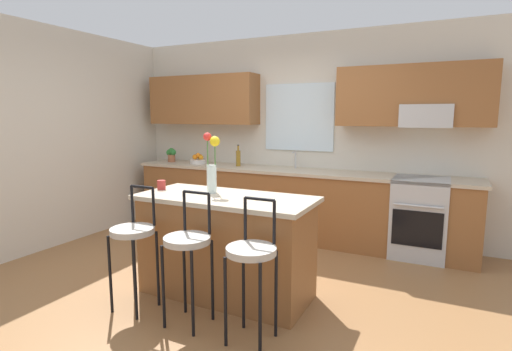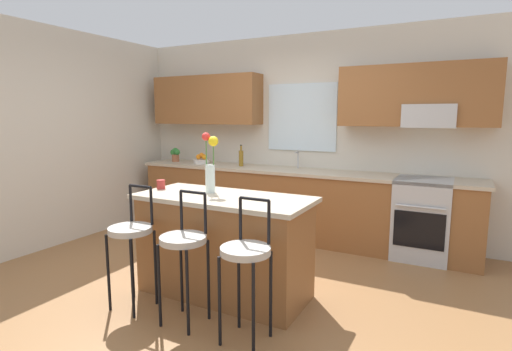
{
  "view_description": "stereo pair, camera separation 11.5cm",
  "coord_description": "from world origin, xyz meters",
  "px_view_note": "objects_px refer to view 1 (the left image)",
  "views": [
    {
      "loc": [
        1.87,
        -3.14,
        1.63
      ],
      "look_at": [
        0.06,
        0.55,
        1.0
      ],
      "focal_mm": 27.71,
      "sensor_mm": 36.0,
      "label": 1
    },
    {
      "loc": [
        1.97,
        -3.09,
        1.63
      ],
      "look_at": [
        0.06,
        0.55,
        1.0
      ],
      "focal_mm": 27.71,
      "sensor_mm": 36.0,
      "label": 2
    }
  ],
  "objects_px": {
    "flower_vase": "(212,165)",
    "bottle_olive_oil": "(238,158)",
    "oven_range": "(419,217)",
    "fruit_bowl_oranges": "(198,160)",
    "mug_ceramic": "(161,185)",
    "potted_plant_small": "(171,154)",
    "kitchen_island": "(226,245)",
    "bar_stool_far": "(252,257)",
    "bar_stool_middle": "(188,246)",
    "bar_stool_near": "(133,236)"
  },
  "relations": [
    {
      "from": "kitchen_island",
      "to": "bar_stool_middle",
      "type": "distance_m",
      "value": 0.6
    },
    {
      "from": "bottle_olive_oil",
      "to": "oven_range",
      "type": "bearing_deg",
      "value": -0.59
    },
    {
      "from": "bar_stool_far",
      "to": "fruit_bowl_oranges",
      "type": "xyz_separation_m",
      "value": [
        -2.13,
        2.46,
        0.34
      ]
    },
    {
      "from": "kitchen_island",
      "to": "bottle_olive_oil",
      "type": "relative_size",
      "value": 5.29
    },
    {
      "from": "bar_stool_middle",
      "to": "bottle_olive_oil",
      "type": "bearing_deg",
      "value": 110.09
    },
    {
      "from": "flower_vase",
      "to": "mug_ceramic",
      "type": "bearing_deg",
      "value": -171.58
    },
    {
      "from": "mug_ceramic",
      "to": "bar_stool_near",
      "type": "bearing_deg",
      "value": -74.35
    },
    {
      "from": "flower_vase",
      "to": "bar_stool_middle",
      "type": "bearing_deg",
      "value": -74.24
    },
    {
      "from": "bar_stool_middle",
      "to": "bottle_olive_oil",
      "type": "height_order",
      "value": "bottle_olive_oil"
    },
    {
      "from": "kitchen_island",
      "to": "bottle_olive_oil",
      "type": "height_order",
      "value": "bottle_olive_oil"
    },
    {
      "from": "bottle_olive_oil",
      "to": "fruit_bowl_oranges",
      "type": "bearing_deg",
      "value": 179.56
    },
    {
      "from": "fruit_bowl_oranges",
      "to": "potted_plant_small",
      "type": "height_order",
      "value": "potted_plant_small"
    },
    {
      "from": "bar_stool_near",
      "to": "bar_stool_middle",
      "type": "distance_m",
      "value": 0.55
    },
    {
      "from": "flower_vase",
      "to": "fruit_bowl_oranges",
      "type": "height_order",
      "value": "flower_vase"
    },
    {
      "from": "flower_vase",
      "to": "potted_plant_small",
      "type": "distance_m",
      "value": 2.62
    },
    {
      "from": "kitchen_island",
      "to": "bar_stool_middle",
      "type": "relative_size",
      "value": 1.53
    },
    {
      "from": "bar_stool_far",
      "to": "fruit_bowl_oranges",
      "type": "relative_size",
      "value": 4.34
    },
    {
      "from": "bar_stool_near",
      "to": "bottle_olive_oil",
      "type": "height_order",
      "value": "bottle_olive_oil"
    },
    {
      "from": "kitchen_island",
      "to": "bar_stool_near",
      "type": "bearing_deg",
      "value": -133.84
    },
    {
      "from": "flower_vase",
      "to": "bottle_olive_oil",
      "type": "distance_m",
      "value": 1.95
    },
    {
      "from": "fruit_bowl_oranges",
      "to": "potted_plant_small",
      "type": "relative_size",
      "value": 1.12
    },
    {
      "from": "flower_vase",
      "to": "oven_range",
      "type": "bearing_deg",
      "value": 46.75
    },
    {
      "from": "bar_stool_near",
      "to": "bar_stool_far",
      "type": "height_order",
      "value": "same"
    },
    {
      "from": "bar_stool_middle",
      "to": "bottle_olive_oil",
      "type": "xyz_separation_m",
      "value": [
        -0.9,
        2.45,
        0.4
      ]
    },
    {
      "from": "flower_vase",
      "to": "potted_plant_small",
      "type": "relative_size",
      "value": 2.58
    },
    {
      "from": "oven_range",
      "to": "potted_plant_small",
      "type": "bearing_deg",
      "value": 179.59
    },
    {
      "from": "oven_range",
      "to": "bar_stool_near",
      "type": "bearing_deg",
      "value": -130.11
    },
    {
      "from": "kitchen_island",
      "to": "bar_stool_far",
      "type": "bearing_deg",
      "value": -46.16
    },
    {
      "from": "oven_range",
      "to": "fruit_bowl_oranges",
      "type": "bearing_deg",
      "value": 179.44
    },
    {
      "from": "bottle_olive_oil",
      "to": "potted_plant_small",
      "type": "xyz_separation_m",
      "value": [
        -1.17,
        0.0,
        -0.0
      ]
    },
    {
      "from": "oven_range",
      "to": "mug_ceramic",
      "type": "height_order",
      "value": "mug_ceramic"
    },
    {
      "from": "potted_plant_small",
      "to": "bottle_olive_oil",
      "type": "bearing_deg",
      "value": -0.05
    },
    {
      "from": "mug_ceramic",
      "to": "bar_stool_middle",
      "type": "bearing_deg",
      "value": -38.66
    },
    {
      "from": "bar_stool_middle",
      "to": "bar_stool_far",
      "type": "distance_m",
      "value": 0.55
    },
    {
      "from": "flower_vase",
      "to": "mug_ceramic",
      "type": "relative_size",
      "value": 6.15
    },
    {
      "from": "flower_vase",
      "to": "bottle_olive_oil",
      "type": "xyz_separation_m",
      "value": [
        -0.72,
        1.81,
        -0.14
      ]
    },
    {
      "from": "oven_range",
      "to": "kitchen_island",
      "type": "relative_size",
      "value": 0.58
    },
    {
      "from": "bar_stool_far",
      "to": "bottle_olive_oil",
      "type": "height_order",
      "value": "bottle_olive_oil"
    },
    {
      "from": "bar_stool_near",
      "to": "fruit_bowl_oranges",
      "type": "height_order",
      "value": "fruit_bowl_oranges"
    },
    {
      "from": "mug_ceramic",
      "to": "fruit_bowl_oranges",
      "type": "relative_size",
      "value": 0.38
    },
    {
      "from": "kitchen_island",
      "to": "fruit_bowl_oranges",
      "type": "relative_size",
      "value": 6.64
    },
    {
      "from": "bar_stool_far",
      "to": "mug_ceramic",
      "type": "bearing_deg",
      "value": 155.75
    },
    {
      "from": "potted_plant_small",
      "to": "fruit_bowl_oranges",
      "type": "bearing_deg",
      "value": 0.49
    },
    {
      "from": "kitchen_island",
      "to": "mug_ceramic",
      "type": "distance_m",
      "value": 0.87
    },
    {
      "from": "fruit_bowl_oranges",
      "to": "bar_stool_near",
      "type": "bearing_deg",
      "value": -67.32
    },
    {
      "from": "bar_stool_far",
      "to": "mug_ceramic",
      "type": "height_order",
      "value": "bar_stool_far"
    },
    {
      "from": "bottle_olive_oil",
      "to": "potted_plant_small",
      "type": "distance_m",
      "value": 1.17
    },
    {
      "from": "mug_ceramic",
      "to": "bottle_olive_oil",
      "type": "height_order",
      "value": "bottle_olive_oil"
    },
    {
      "from": "kitchen_island",
      "to": "bottle_olive_oil",
      "type": "distance_m",
      "value": 2.16
    },
    {
      "from": "bar_stool_near",
      "to": "bottle_olive_oil",
      "type": "xyz_separation_m",
      "value": [
        -0.35,
        2.45,
        0.4
      ]
    }
  ]
}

